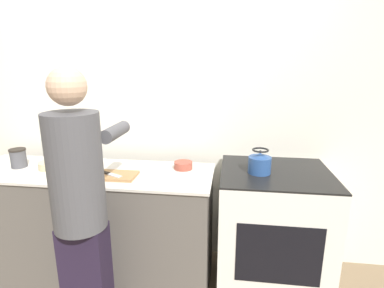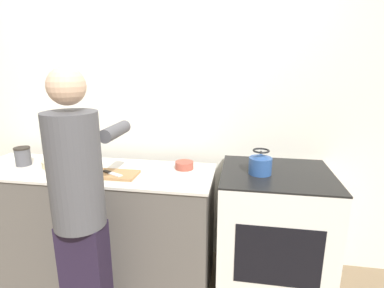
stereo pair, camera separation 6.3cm
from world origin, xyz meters
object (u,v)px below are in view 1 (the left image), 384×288
person (80,204)px  cutting_board (109,175)px  oven (271,232)px  kettle (260,163)px  canister_jar (18,158)px  knife (110,174)px  bowl_prep (183,165)px

person → cutting_board: bearing=91.7°
oven → kettle: 0.55m
person → canister_jar: person is taller
kettle → knife: bearing=-173.4°
cutting_board → knife: bearing=-37.7°
cutting_board → bowl_prep: 0.53m
person → bowl_prep: size_ratio=12.05×
oven → person: bearing=-152.7°
person → cutting_board: (-0.01, 0.43, 0.01)m
oven → cutting_board: size_ratio=2.46×
person → knife: size_ratio=9.19×
knife → kettle: (1.01, 0.12, 0.09)m
knife → bowl_prep: 0.52m
knife → person: bearing=-63.5°
oven → kettle: kettle is taller
cutting_board → person: bearing=-88.3°
oven → person: 1.34m
knife → oven: bearing=34.9°
oven → person: size_ratio=0.57×
person → kettle: person is taller
kettle → canister_jar: 1.77m
canister_jar → kettle: bearing=0.1°
oven → person: person is taller
knife → bowl_prep: bowl_prep is taller
knife → canister_jar: bearing=-161.6°
knife → kettle: 1.02m
person → canister_jar: (-0.76, 0.53, 0.07)m
kettle → canister_jar: bearing=-179.9°
knife → bowl_prep: bearing=53.3°
person → knife: (0.00, 0.42, 0.02)m
person → kettle: (1.01, 0.54, 0.11)m
person → bowl_prep: person is taller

